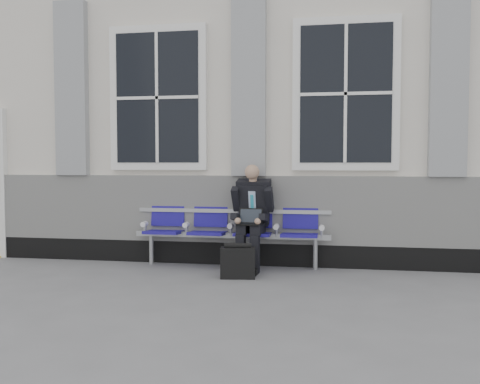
# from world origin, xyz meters

# --- Properties ---
(ground) EXTENTS (70.00, 70.00, 0.00)m
(ground) POSITION_xyz_m (0.00, 0.00, 0.00)
(ground) COLOR slate
(ground) RESTS_ON ground
(station_building) EXTENTS (14.40, 4.40, 4.49)m
(station_building) POSITION_xyz_m (-0.02, 3.47, 2.22)
(station_building) COLOR silver
(station_building) RESTS_ON ground
(bench) EXTENTS (2.60, 0.47, 0.91)m
(bench) POSITION_xyz_m (-1.11, 1.32, 0.55)
(bench) COLOR #9EA0A3
(bench) RESTS_ON ground
(businessman) EXTENTS (0.54, 0.72, 1.35)m
(businessman) POSITION_xyz_m (-0.82, 1.20, 0.74)
(businessman) COLOR black
(businessman) RESTS_ON ground
(briefcase) EXTENTS (0.43, 0.22, 0.42)m
(briefcase) POSITION_xyz_m (-0.90, 0.63, 0.19)
(briefcase) COLOR black
(briefcase) RESTS_ON ground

